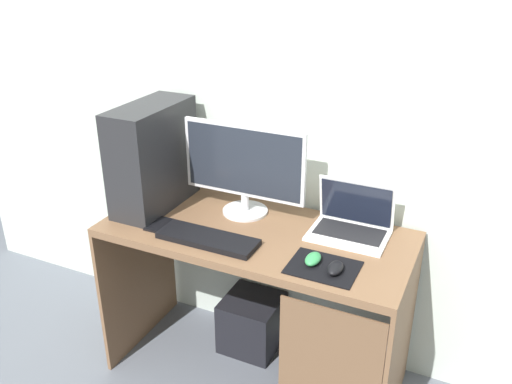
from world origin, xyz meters
TOP-DOWN VIEW (x-y plane):
  - ground_plane at (0.00, 0.00)m, footprint 8.00×8.00m
  - wall_back at (0.00, 0.33)m, footprint 4.00×0.05m
  - desk at (0.02, -0.01)m, footprint 1.31×0.59m
  - pc_tower at (-0.53, 0.03)m, footprint 0.20×0.45m
  - monitor at (-0.12, 0.13)m, footprint 0.57×0.20m
  - laptop at (0.37, 0.15)m, footprint 0.32×0.23m
  - keyboard at (-0.14, -0.17)m, footprint 0.42×0.14m
  - mousepad at (0.35, -0.16)m, footprint 0.26×0.20m
  - mouse_left at (0.31, -0.15)m, footprint 0.06×0.10m
  - mouse_right at (0.40, -0.17)m, footprint 0.06×0.10m
  - cell_phone at (-0.40, -0.14)m, footprint 0.07×0.13m
  - subwoofer at (-0.10, 0.17)m, footprint 0.28×0.28m

SIDE VIEW (x-z plane):
  - ground_plane at x=0.00m, z-range 0.00..0.00m
  - subwoofer at x=-0.10m, z-range 0.00..0.28m
  - desk at x=0.02m, z-range 0.22..0.99m
  - mousepad at x=0.35m, z-range 0.77..0.78m
  - cell_phone at x=-0.40m, z-range 0.77..0.78m
  - keyboard at x=-0.14m, z-range 0.77..0.80m
  - mouse_left at x=0.31m, z-range 0.78..0.81m
  - mouse_right at x=0.40m, z-range 0.78..0.81m
  - laptop at x=0.37m, z-range 0.71..0.93m
  - monitor at x=-0.12m, z-range 0.79..1.20m
  - pc_tower at x=-0.53m, z-range 0.77..1.25m
  - wall_back at x=0.00m, z-range 0.00..2.60m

